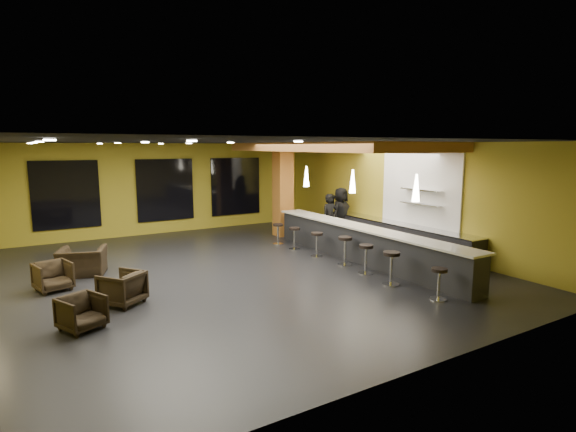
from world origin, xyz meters
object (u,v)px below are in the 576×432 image
column (283,190)px  pendant_1 (353,181)px  staff_a (330,218)px  staff_b (331,216)px  armchair_c (53,276)px  armchair_d (82,262)px  prep_counter (399,237)px  armchair_a (82,313)px  bar_stool_2 (366,255)px  bar_stool_5 (294,235)px  pendant_2 (306,176)px  bar_stool_0 (439,280)px  bar_stool_3 (345,247)px  bar_counter (362,245)px  pendant_0 (416,188)px  bar_stool_6 (278,231)px  bar_stool_1 (391,264)px  bar_stool_4 (317,241)px  armchair_b (122,288)px  staff_c (341,213)px

column → pendant_1: 4.14m
staff_a → staff_b: bearing=49.2°
armchair_c → armchair_d: bearing=38.6°
prep_counter → armchair_a: bearing=-170.4°
bar_stool_2 → bar_stool_5: 3.43m
armchair_d → column: bearing=-146.7°
staff_b → armchair_a: bearing=-178.0°
pendant_2 → bar_stool_0: size_ratio=0.96×
armchair_a → bar_stool_3: (7.05, 1.08, 0.21)m
staff_a → bar_stool_5: (-1.76, -0.43, -0.38)m
bar_counter → pendant_1: 1.92m
pendant_0 → bar_stool_2: size_ratio=0.88×
bar_stool_6 → prep_counter: bearing=-43.9°
bar_stool_1 → bar_stool_2: bar_stool_1 is taller
bar_stool_3 → pendant_2: bearing=77.4°
armchair_c → bar_stool_1: 8.10m
prep_counter → bar_stool_2: prep_counter is taller
pendant_1 → bar_stool_4: (-0.81, 0.67, -1.86)m
pendant_1 → bar_stool_5: size_ratio=0.95×
staff_a → staff_b: staff_a is taller
bar_stool_3 → bar_stool_4: size_ratio=1.09×
staff_b → staff_a: bearing=-154.5°
bar_counter → staff_b: 3.60m
pendant_1 → bar_stool_0: 4.47m
column → bar_stool_0: (-0.75, -8.08, -1.29)m
prep_counter → bar_stool_5: 3.43m
armchair_c → bar_stool_3: size_ratio=0.92×
pendant_2 → armchair_b: (-6.82, -3.14, -1.99)m
column → bar_stool_5: 2.71m
armchair_d → bar_stool_0: size_ratio=1.55×
staff_c → armchair_d: (-8.86, -0.38, -0.57)m
bar_stool_5 → armchair_c: bearing=-174.5°
armchair_d → bar_stool_5: bar_stool_5 is taller
bar_counter → pendant_2: 3.52m
armchair_b → bar_stool_3: bar_stool_3 is taller
bar_stool_0 → bar_stool_4: bearing=90.7°
staff_b → armchair_a: (-9.07, -4.48, -0.49)m
pendant_2 → bar_stool_6: (-0.95, 0.34, -1.89)m
pendant_2 → armchair_c: pendant_2 is taller
armchair_b → bar_stool_4: size_ratio=1.05×
pendant_2 → armchair_a: (-7.74, -4.15, -2.02)m
pendant_0 → bar_stool_0: (-0.75, -1.48, -1.89)m
prep_counter → pendant_1: pendant_1 is taller
bar_stool_3 → bar_stool_5: (-0.18, 2.45, -0.06)m
armchair_c → bar_stool_1: size_ratio=0.91×
bar_stool_2 → pendant_1: bearing=63.9°
armchair_c → armchair_d: armchair_d is taller
armchair_b → bar_stool_6: bearing=173.5°
bar_counter → bar_stool_3: size_ratio=9.63×
pendant_1 → bar_stool_0: (-0.75, -3.98, -1.89)m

